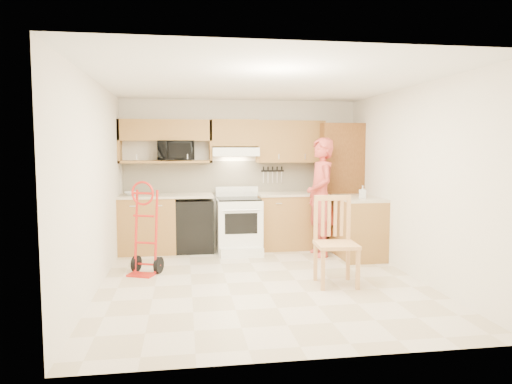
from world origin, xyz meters
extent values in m
cube|color=beige|center=(0.00, 0.00, -0.01)|extent=(4.00, 4.50, 0.02)
cube|color=white|center=(0.00, 0.00, 2.51)|extent=(4.00, 4.50, 0.02)
cube|color=silver|center=(0.00, 2.26, 1.25)|extent=(4.00, 0.02, 2.50)
cube|color=silver|center=(0.00, -2.26, 1.25)|extent=(4.00, 0.02, 2.50)
cube|color=silver|center=(-2.01, 0.00, 1.25)|extent=(0.02, 4.50, 2.50)
cube|color=silver|center=(2.01, 0.00, 1.25)|extent=(0.02, 4.50, 2.50)
cube|color=beige|center=(0.00, 2.23, 1.20)|extent=(3.92, 0.03, 0.55)
cube|color=olive|center=(-1.55, 1.95, 0.45)|extent=(0.90, 0.60, 0.90)
cube|color=black|center=(-0.80, 1.95, 0.42)|extent=(0.60, 0.60, 0.85)
cube|color=olive|center=(0.83, 1.95, 0.45)|extent=(1.14, 0.60, 0.90)
cube|color=beige|center=(-1.25, 1.95, 0.92)|extent=(1.50, 0.63, 0.04)
cube|color=beige|center=(0.83, 1.95, 0.92)|extent=(1.14, 0.63, 0.04)
cube|color=olive|center=(1.70, 1.15, 0.45)|extent=(0.60, 1.00, 0.90)
cube|color=beige|center=(1.70, 1.15, 0.92)|extent=(0.63, 1.00, 0.04)
cube|color=brown|center=(1.65, 1.95, 1.05)|extent=(0.70, 0.60, 2.10)
cube|color=olive|center=(-1.25, 2.08, 1.98)|extent=(1.50, 0.33, 0.34)
cube|color=olive|center=(-1.25, 2.08, 1.47)|extent=(1.50, 0.33, 0.04)
cube|color=olive|center=(-0.12, 2.08, 1.94)|extent=(0.76, 0.33, 0.44)
cube|color=olive|center=(0.83, 2.08, 1.80)|extent=(1.14, 0.33, 0.70)
cube|color=white|center=(-0.12, 2.02, 1.63)|extent=(0.76, 0.46, 0.14)
imported|color=black|center=(-1.09, 2.08, 1.65)|extent=(0.61, 0.44, 0.32)
imported|color=#C5443C|center=(1.16, 1.35, 0.93)|extent=(0.46, 0.68, 1.85)
imported|color=white|center=(1.70, 0.97, 1.04)|extent=(0.09, 0.09, 0.19)
imported|color=white|center=(-1.80, 1.95, 0.97)|extent=(0.27, 0.27, 0.06)
camera|label=1|loc=(-0.96, -5.80, 1.70)|focal=33.19mm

